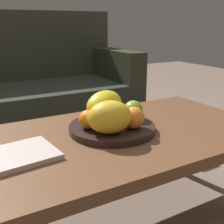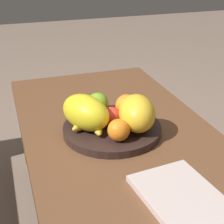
{
  "view_description": "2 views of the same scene",
  "coord_description": "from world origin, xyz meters",
  "px_view_note": "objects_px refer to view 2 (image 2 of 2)",
  "views": [
    {
      "loc": [
        -0.47,
        -0.85,
        0.81
      ],
      "look_at": [
        0.03,
        0.03,
        0.5
      ],
      "focal_mm": 46.15,
      "sensor_mm": 36.0,
      "label": 1
    },
    {
      "loc": [
        -0.91,
        0.34,
        0.99
      ],
      "look_at": [
        0.03,
        0.03,
        0.5
      ],
      "focal_mm": 55.47,
      "sensor_mm": 36.0,
      "label": 2
    }
  ],
  "objects_px": {
    "coffee_table": "(123,147)",
    "orange_front": "(127,106)",
    "apple_right": "(112,117)",
    "magazine": "(182,197)",
    "melon_smaller_beside": "(137,113)",
    "banana_bunch": "(90,118)",
    "fruit_bowl": "(112,129)",
    "melon_large_front": "(86,112)",
    "orange_left": "(119,130)",
    "apple_left": "(98,103)"
  },
  "relations": [
    {
      "from": "melon_large_front",
      "to": "melon_smaller_beside",
      "type": "height_order",
      "value": "melon_smaller_beside"
    },
    {
      "from": "melon_smaller_beside",
      "to": "apple_left",
      "type": "distance_m",
      "value": 0.18
    },
    {
      "from": "melon_smaller_beside",
      "to": "banana_bunch",
      "type": "relative_size",
      "value": 0.87
    },
    {
      "from": "coffee_table",
      "to": "apple_left",
      "type": "bearing_deg",
      "value": 17.44
    },
    {
      "from": "fruit_bowl",
      "to": "banana_bunch",
      "type": "distance_m",
      "value": 0.08
    },
    {
      "from": "orange_front",
      "to": "apple_left",
      "type": "height_order",
      "value": "orange_front"
    },
    {
      "from": "melon_smaller_beside",
      "to": "orange_front",
      "type": "relative_size",
      "value": 1.94
    },
    {
      "from": "orange_left",
      "to": "magazine",
      "type": "distance_m",
      "value": 0.29
    },
    {
      "from": "melon_smaller_beside",
      "to": "magazine",
      "type": "relative_size",
      "value": 0.62
    },
    {
      "from": "melon_large_front",
      "to": "orange_left",
      "type": "distance_m",
      "value": 0.13
    },
    {
      "from": "orange_front",
      "to": "orange_left",
      "type": "relative_size",
      "value": 1.17
    },
    {
      "from": "melon_large_front",
      "to": "orange_front",
      "type": "bearing_deg",
      "value": -77.18
    },
    {
      "from": "melon_large_front",
      "to": "orange_front",
      "type": "xyz_separation_m",
      "value": [
        0.03,
        -0.15,
        -0.02
      ]
    },
    {
      "from": "melon_smaller_beside",
      "to": "orange_left",
      "type": "xyz_separation_m",
      "value": [
        -0.05,
        0.08,
        -0.02
      ]
    },
    {
      "from": "fruit_bowl",
      "to": "apple_left",
      "type": "distance_m",
      "value": 0.12
    },
    {
      "from": "coffee_table",
      "to": "apple_left",
      "type": "height_order",
      "value": "apple_left"
    },
    {
      "from": "fruit_bowl",
      "to": "orange_front",
      "type": "xyz_separation_m",
      "value": [
        0.05,
        -0.07,
        0.05
      ]
    },
    {
      "from": "magazine",
      "to": "orange_front",
      "type": "bearing_deg",
      "value": -7.83
    },
    {
      "from": "orange_front",
      "to": "magazine",
      "type": "relative_size",
      "value": 0.32
    },
    {
      "from": "coffee_table",
      "to": "orange_left",
      "type": "relative_size",
      "value": 18.16
    },
    {
      "from": "coffee_table",
      "to": "fruit_bowl",
      "type": "xyz_separation_m",
      "value": [
        0.03,
        0.03,
        0.06
      ]
    },
    {
      "from": "melon_large_front",
      "to": "melon_smaller_beside",
      "type": "relative_size",
      "value": 1.17
    },
    {
      "from": "coffee_table",
      "to": "orange_front",
      "type": "height_order",
      "value": "orange_front"
    },
    {
      "from": "orange_front",
      "to": "banana_bunch",
      "type": "height_order",
      "value": "orange_front"
    },
    {
      "from": "orange_left",
      "to": "apple_left",
      "type": "xyz_separation_m",
      "value": [
        0.2,
        0.01,
        0.0
      ]
    },
    {
      "from": "apple_left",
      "to": "apple_right",
      "type": "distance_m",
      "value": 0.11
    },
    {
      "from": "apple_left",
      "to": "banana_bunch",
      "type": "bearing_deg",
      "value": 149.77
    },
    {
      "from": "orange_front",
      "to": "fruit_bowl",
      "type": "bearing_deg",
      "value": 124.89
    },
    {
      "from": "melon_smaller_beside",
      "to": "magazine",
      "type": "distance_m",
      "value": 0.33
    },
    {
      "from": "coffee_table",
      "to": "orange_front",
      "type": "distance_m",
      "value": 0.14
    },
    {
      "from": "magazine",
      "to": "coffee_table",
      "type": "bearing_deg",
      "value": -1.09
    },
    {
      "from": "fruit_bowl",
      "to": "orange_left",
      "type": "distance_m",
      "value": 0.1
    },
    {
      "from": "fruit_bowl",
      "to": "apple_right",
      "type": "distance_m",
      "value": 0.05
    },
    {
      "from": "melon_smaller_beside",
      "to": "apple_left",
      "type": "bearing_deg",
      "value": 28.75
    },
    {
      "from": "orange_left",
      "to": "coffee_table",
      "type": "bearing_deg",
      "value": -32.04
    },
    {
      "from": "magazine",
      "to": "fruit_bowl",
      "type": "bearing_deg",
      "value": 2.58
    },
    {
      "from": "coffee_table",
      "to": "orange_front",
      "type": "xyz_separation_m",
      "value": [
        0.08,
        -0.04,
        0.11
      ]
    },
    {
      "from": "orange_left",
      "to": "apple_right",
      "type": "relative_size",
      "value": 1.05
    },
    {
      "from": "melon_large_front",
      "to": "apple_right",
      "type": "height_order",
      "value": "melon_large_front"
    },
    {
      "from": "melon_smaller_beside",
      "to": "magazine",
      "type": "height_order",
      "value": "melon_smaller_beside"
    },
    {
      "from": "melon_large_front",
      "to": "apple_left",
      "type": "height_order",
      "value": "melon_large_front"
    },
    {
      "from": "fruit_bowl",
      "to": "magazine",
      "type": "distance_m",
      "value": 0.38
    },
    {
      "from": "fruit_bowl",
      "to": "melon_large_front",
      "type": "xyz_separation_m",
      "value": [
        0.01,
        0.08,
        0.07
      ]
    },
    {
      "from": "melon_large_front",
      "to": "orange_left",
      "type": "height_order",
      "value": "melon_large_front"
    },
    {
      "from": "fruit_bowl",
      "to": "banana_bunch",
      "type": "height_order",
      "value": "banana_bunch"
    },
    {
      "from": "orange_front",
      "to": "orange_left",
      "type": "height_order",
      "value": "orange_front"
    },
    {
      "from": "orange_left",
      "to": "apple_left",
      "type": "relative_size",
      "value": 0.91
    },
    {
      "from": "banana_bunch",
      "to": "orange_front",
      "type": "bearing_deg",
      "value": -77.53
    },
    {
      "from": "apple_left",
      "to": "banana_bunch",
      "type": "height_order",
      "value": "apple_left"
    },
    {
      "from": "coffee_table",
      "to": "apple_right",
      "type": "relative_size",
      "value": 18.99
    }
  ]
}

